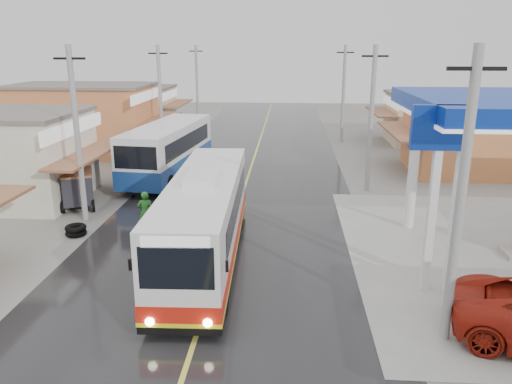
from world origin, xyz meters
TOP-DOWN VIEW (x-y plane):
  - ground at (0.00, 0.00)m, footprint 120.00×120.00m
  - road at (0.00, 15.00)m, footprint 12.00×90.00m
  - centre_line at (0.00, 15.00)m, footprint 0.15×90.00m
  - shopfronts_left at (-13.00, 18.00)m, footprint 11.00×44.00m
  - utility_poles_left at (-7.00, 16.00)m, footprint 1.60×50.00m
  - utility_poles_right at (7.00, 15.00)m, footprint 1.60×36.00m
  - coach_bus at (-0.54, 4.82)m, footprint 2.87×11.39m
  - second_bus at (-4.87, 17.07)m, footprint 3.79×10.23m
  - cyclist at (-3.35, 6.73)m, footprint 1.14×2.14m
  - tricycle_near at (-8.10, 10.90)m, footprint 2.42×2.69m
  - tyre_stack at (-6.65, 7.07)m, footprint 0.91×0.91m

SIDE VIEW (x-z plane):
  - ground at x=0.00m, z-range 0.00..0.00m
  - shopfronts_left at x=-13.00m, z-range -2.60..2.60m
  - utility_poles_left at x=-7.00m, z-range -4.00..4.00m
  - utility_poles_right at x=7.00m, z-range -4.00..4.00m
  - road at x=0.00m, z-range 0.00..0.02m
  - centre_line at x=0.00m, z-range 0.02..0.03m
  - tyre_stack at x=-6.65m, z-range 0.00..0.46m
  - cyclist at x=-3.35m, z-range -0.38..1.82m
  - tricycle_near at x=-8.10m, z-range 0.13..2.01m
  - coach_bus at x=-0.54m, z-range -0.06..3.47m
  - second_bus at x=-4.87m, z-range 0.13..3.45m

